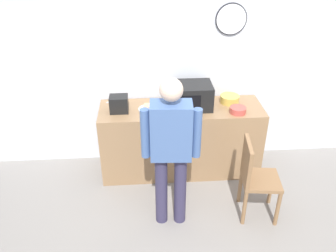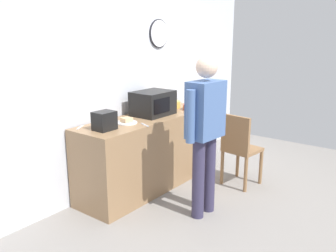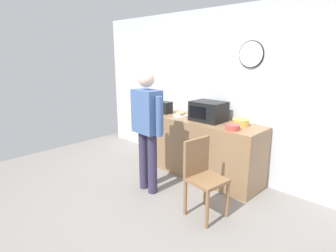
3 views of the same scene
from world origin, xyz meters
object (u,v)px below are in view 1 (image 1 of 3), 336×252
Objects in this scene: cereal_bowl at (238,110)px; toaster at (119,104)px; spoon_utensil at (112,101)px; sandwich_plate at (148,108)px; person_standing at (171,145)px; microwave at (191,96)px; wooden_chair at (255,176)px; salad_bowl at (230,99)px; fork_utensil at (154,118)px.

cereal_bowl is 0.89× the size of toaster.
spoon_utensil is at bearing 110.35° from toaster.
person_standing is (0.20, -0.93, 0.06)m from sandwich_plate.
toaster is 1.29× the size of spoon_utensil.
microwave reaches higher than cereal_bowl.
person_standing is at bearing -58.78° from toaster.
wooden_chair is at bearing -86.17° from cereal_bowl.
person_standing reaches higher than spoon_utensil.
microwave is 2.27× the size of toaster.
cereal_bowl is (0.04, -0.28, -0.01)m from salad_bowl.
fork_utensil is 1.30m from wooden_chair.
spoon_utensil is (-0.98, 0.22, -0.15)m from microwave.
toaster is at bearing -173.95° from salad_bowl.
salad_bowl reaches higher than sandwich_plate.
person_standing is at bearing -176.88° from wooden_chair.
microwave is 0.55m from fork_utensil.
salad_bowl is 0.29m from cereal_bowl.
salad_bowl is 1.03m from fork_utensil.
salad_bowl reaches higher than wooden_chair.
spoon_utensil is (-1.48, 0.13, -0.04)m from salad_bowl.
cereal_bowl is at bearing -82.26° from salad_bowl.
wooden_chair is (1.47, -0.86, -0.49)m from toaster.
wooden_chair is at bearing -85.06° from salad_bowl.
microwave is at bearing 160.19° from cereal_bowl.
spoon_utensil is at bearing 136.76° from fork_utensil.
toaster is 0.47m from fork_utensil.
wooden_chair reaches higher than fork_utensil.
fork_utensil is 1.00× the size of spoon_utensil.
cereal_bowl is 0.12× the size of person_standing.
toaster reaches higher than cereal_bowl.
toaster is at bearing -177.11° from sandwich_plate.
microwave is 1.02m from person_standing.
spoon_utensil is 0.10× the size of person_standing.
sandwich_plate reaches higher than spoon_utensil.
sandwich_plate reaches higher than wooden_chair.
person_standing is at bearing -128.02° from salad_bowl.
person_standing is at bearing -77.78° from sandwich_plate.
salad_bowl is at bearing 51.98° from person_standing.
sandwich_plate is (-0.52, -0.04, -0.13)m from microwave.
salad_bowl is 1.39m from toaster.
wooden_chair is (0.59, -0.92, -0.54)m from microwave.
wooden_chair is at bearing -31.91° from fork_utensil.
fork_utensil is at bearing -150.30° from microwave.
microwave reaches higher than wooden_chair.
spoon_utensil is (-1.52, 0.42, -0.03)m from cereal_bowl.
microwave is at bearing 4.45° from sandwich_plate.
salad_bowl is at bearing 7.12° from sandwich_plate.
microwave is at bearing 3.82° from toaster.
cereal_bowl is 1.58m from spoon_utensil.
cereal_bowl is (0.54, -0.20, -0.11)m from microwave.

